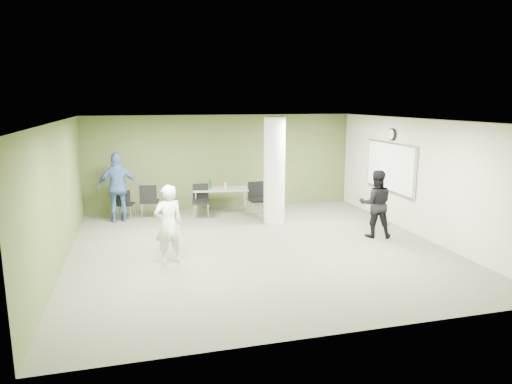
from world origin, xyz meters
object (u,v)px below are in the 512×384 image
object	(u,v)px
chair_back_left	(125,202)
man_black	(376,204)
man_blue	(118,187)
folding_table	(220,190)
woman_white	(169,224)

from	to	relation	value
chair_back_left	man_black	world-z (taller)	man_black
man_black	man_blue	distance (m)	6.67
chair_back_left	man_black	xyz separation A→B (m)	(5.81, -3.23, 0.32)
folding_table	chair_back_left	xyz separation A→B (m)	(-2.65, 0.06, -0.21)
folding_table	woman_white	xyz separation A→B (m)	(-1.72, -3.76, 0.11)
folding_table	man_black	bearing A→B (deg)	-38.15
chair_back_left	woman_white	world-z (taller)	woman_white
folding_table	man_black	size ratio (longest dim) A/B	1.01
man_black	folding_table	bearing A→B (deg)	-26.53
folding_table	chair_back_left	bearing A→B (deg)	-174.16
folding_table	woman_white	size ratio (longest dim) A/B	1.02
chair_back_left	woman_white	bearing A→B (deg)	118.48
folding_table	man_black	distance (m)	4.48
chair_back_left	woman_white	distance (m)	3.94
chair_back_left	woman_white	size ratio (longest dim) A/B	0.52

